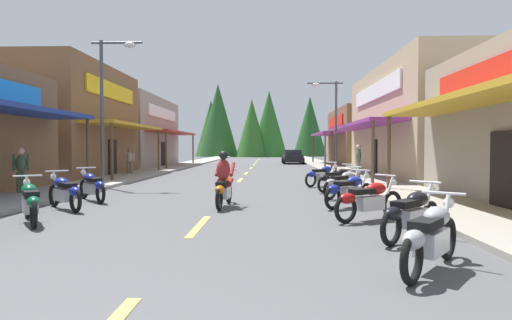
{
  "coord_description": "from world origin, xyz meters",
  "views": [
    {
      "loc": [
        1.49,
        -1.31,
        1.68
      ],
      "look_at": [
        0.59,
        26.11,
        0.82
      ],
      "focal_mm": 29.27,
      "sensor_mm": 36.0,
      "label": 1
    }
  ],
  "objects_px": {
    "motorcycle_parked_right_4": "(344,183)",
    "parked_car_curbside": "(293,157)",
    "motorcycle_parked_left_1": "(30,201)",
    "rider_cruising_lead": "(224,184)",
    "motorcycle_parked_right_0": "(431,236)",
    "motorcycle_parked_left_3": "(92,186)",
    "pedestrian_by_shop": "(359,159)",
    "motorcycle_parked_right_3": "(349,190)",
    "motorcycle_parked_right_5": "(338,179)",
    "motorcycle_parked_right_6": "(323,175)",
    "motorcycle_parked_left_2": "(65,192)",
    "motorcycle_parked_right_2": "(369,199)",
    "pedestrian_waiting": "(21,168)",
    "pedestrian_browsing": "(129,160)",
    "motorcycle_parked_right_1": "(411,213)",
    "streetlamp_right": "(330,113)",
    "streetlamp_left": "(109,92)"
  },
  "relations": [
    {
      "from": "motorcycle_parked_right_6",
      "to": "motorcycle_parked_right_3",
      "type": "bearing_deg",
      "value": -130.08
    },
    {
      "from": "motorcycle_parked_right_3",
      "to": "pedestrian_by_shop",
      "type": "distance_m",
      "value": 10.56
    },
    {
      "from": "motorcycle_parked_right_6",
      "to": "motorcycle_parked_left_1",
      "type": "height_order",
      "value": "same"
    },
    {
      "from": "motorcycle_parked_right_4",
      "to": "parked_car_curbside",
      "type": "height_order",
      "value": "parked_car_curbside"
    },
    {
      "from": "motorcycle_parked_right_1",
      "to": "motorcycle_parked_right_5",
      "type": "height_order",
      "value": "same"
    },
    {
      "from": "motorcycle_parked_right_1",
      "to": "motorcycle_parked_left_3",
      "type": "height_order",
      "value": "same"
    },
    {
      "from": "motorcycle_parked_right_5",
      "to": "motorcycle_parked_right_4",
      "type": "bearing_deg",
      "value": -130.45
    },
    {
      "from": "motorcycle_parked_right_6",
      "to": "pedestrian_by_shop",
      "type": "height_order",
      "value": "pedestrian_by_shop"
    },
    {
      "from": "motorcycle_parked_right_6",
      "to": "motorcycle_parked_right_4",
      "type": "bearing_deg",
      "value": -127.27
    },
    {
      "from": "motorcycle_parked_left_1",
      "to": "parked_car_curbside",
      "type": "xyz_separation_m",
      "value": [
        7.57,
        32.97,
        0.2
      ]
    },
    {
      "from": "rider_cruising_lead",
      "to": "pedestrian_browsing",
      "type": "distance_m",
      "value": 14.29
    },
    {
      "from": "pedestrian_by_shop",
      "to": "parked_car_curbside",
      "type": "xyz_separation_m",
      "value": [
        -2.34,
        20.03,
        -0.37
      ]
    },
    {
      "from": "streetlamp_right",
      "to": "motorcycle_parked_right_0",
      "type": "bearing_deg",
      "value": -94.17
    },
    {
      "from": "motorcycle_parked_right_3",
      "to": "pedestrian_by_shop",
      "type": "xyz_separation_m",
      "value": [
        2.43,
        10.26,
        0.57
      ]
    },
    {
      "from": "motorcycle_parked_right_1",
      "to": "motorcycle_parked_left_1",
      "type": "height_order",
      "value": "same"
    },
    {
      "from": "streetlamp_right",
      "to": "motorcycle_parked_left_1",
      "type": "relative_size",
      "value": 3.06
    },
    {
      "from": "motorcycle_parked_right_6",
      "to": "motorcycle_parked_left_2",
      "type": "bearing_deg",
      "value": -178.0
    },
    {
      "from": "motorcycle_parked_left_1",
      "to": "rider_cruising_lead",
      "type": "relative_size",
      "value": 0.84
    },
    {
      "from": "pedestrian_waiting",
      "to": "pedestrian_by_shop",
      "type": "bearing_deg",
      "value": -64.1
    },
    {
      "from": "motorcycle_parked_right_3",
      "to": "motorcycle_parked_right_5",
      "type": "xyz_separation_m",
      "value": [
        0.34,
        4.01,
        0.0
      ]
    },
    {
      "from": "motorcycle_parked_right_0",
      "to": "motorcycle_parked_left_3",
      "type": "bearing_deg",
      "value": 85.58
    },
    {
      "from": "motorcycle_parked_left_2",
      "to": "parked_car_curbside",
      "type": "xyz_separation_m",
      "value": [
        7.77,
        31.03,
        0.2
      ]
    },
    {
      "from": "pedestrian_browsing",
      "to": "parked_car_curbside",
      "type": "distance_m",
      "value": 20.69
    },
    {
      "from": "streetlamp_right",
      "to": "motorcycle_parked_right_6",
      "type": "distance_m",
      "value": 7.74
    },
    {
      "from": "motorcycle_parked_left_1",
      "to": "motorcycle_parked_left_2",
      "type": "xyz_separation_m",
      "value": [
        -0.2,
        1.94,
        0.0
      ]
    },
    {
      "from": "rider_cruising_lead",
      "to": "pedestrian_waiting",
      "type": "xyz_separation_m",
      "value": [
        -7.16,
        2.27,
        0.31
      ]
    },
    {
      "from": "motorcycle_parked_right_2",
      "to": "motorcycle_parked_right_3",
      "type": "distance_m",
      "value": 2.08
    },
    {
      "from": "pedestrian_by_shop",
      "to": "motorcycle_parked_right_1",
      "type": "bearing_deg",
      "value": -97.77
    },
    {
      "from": "streetlamp_right",
      "to": "parked_car_curbside",
      "type": "distance_m",
      "value": 17.51
    },
    {
      "from": "streetlamp_left",
      "to": "motorcycle_parked_right_3",
      "type": "height_order",
      "value": "streetlamp_left"
    },
    {
      "from": "streetlamp_right",
      "to": "motorcycle_parked_right_4",
      "type": "xyz_separation_m",
      "value": [
        -1.13,
        -10.99,
        -3.17
      ]
    },
    {
      "from": "motorcycle_parked_right_2",
      "to": "motorcycle_parked_right_4",
      "type": "distance_m",
      "value": 4.17
    },
    {
      "from": "motorcycle_parked_right_5",
      "to": "motorcycle_parked_left_1",
      "type": "height_order",
      "value": "same"
    },
    {
      "from": "motorcycle_parked_left_1",
      "to": "motorcycle_parked_right_3",
      "type": "bearing_deg",
      "value": -105.4
    },
    {
      "from": "motorcycle_parked_right_2",
      "to": "rider_cruising_lead",
      "type": "bearing_deg",
      "value": 116.52
    },
    {
      "from": "rider_cruising_lead",
      "to": "pedestrian_by_shop",
      "type": "bearing_deg",
      "value": -25.71
    },
    {
      "from": "motorcycle_parked_right_5",
      "to": "rider_cruising_lead",
      "type": "distance_m",
      "value": 5.58
    },
    {
      "from": "motorcycle_parked_right_5",
      "to": "pedestrian_waiting",
      "type": "distance_m",
      "value": 11.15
    },
    {
      "from": "motorcycle_parked_left_1",
      "to": "motorcycle_parked_right_0",
      "type": "bearing_deg",
      "value": -149.1
    },
    {
      "from": "motorcycle_parked_right_2",
      "to": "motorcycle_parked_right_5",
      "type": "xyz_separation_m",
      "value": [
        0.29,
        6.09,
        0.0
      ]
    },
    {
      "from": "streetlamp_left",
      "to": "motorcycle_parked_left_1",
      "type": "height_order",
      "value": "streetlamp_left"
    },
    {
      "from": "motorcycle_parked_right_4",
      "to": "motorcycle_parked_right_5",
      "type": "relative_size",
      "value": 0.92
    },
    {
      "from": "motorcycle_parked_right_0",
      "to": "motorcycle_parked_right_5",
      "type": "distance_m",
      "value": 10.0
    },
    {
      "from": "streetlamp_right",
      "to": "motorcycle_parked_left_2",
      "type": "xyz_separation_m",
      "value": [
        -9.03,
        -13.82,
        -3.17
      ]
    },
    {
      "from": "motorcycle_parked_right_1",
      "to": "streetlamp_left",
      "type": "bearing_deg",
      "value": 89.18
    },
    {
      "from": "motorcycle_parked_left_1",
      "to": "pedestrian_browsing",
      "type": "relative_size",
      "value": 1.13
    },
    {
      "from": "motorcycle_parked_right_0",
      "to": "motorcycle_parked_left_3",
      "type": "height_order",
      "value": "same"
    },
    {
      "from": "streetlamp_right",
      "to": "motorcycle_parked_right_2",
      "type": "height_order",
      "value": "streetlamp_right"
    },
    {
      "from": "parked_car_curbside",
      "to": "motorcycle_parked_right_1",
      "type": "bearing_deg",
      "value": 179.2
    },
    {
      "from": "motorcycle_parked_right_0",
      "to": "motorcycle_parked_left_2",
      "type": "distance_m",
      "value": 9.27
    }
  ]
}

